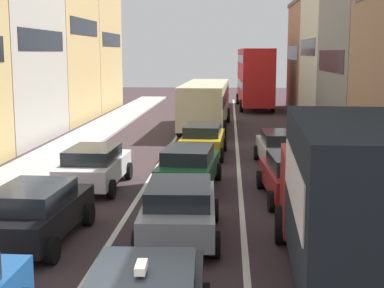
% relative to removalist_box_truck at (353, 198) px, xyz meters
% --- Properties ---
extents(sidewalk_left, '(2.60, 64.00, 0.14)m').
position_rel_removalist_box_truck_xyz_m(sidewalk_left, '(-10.39, 16.59, -1.90)').
color(sidewalk_left, '#A7A7A7').
rests_on(sidewalk_left, ground).
extents(lane_stripe_left, '(0.16, 60.00, 0.01)m').
position_rel_removalist_box_truck_xyz_m(lane_stripe_left, '(-5.39, 16.59, -1.97)').
color(lane_stripe_left, silver).
rests_on(lane_stripe_left, ground).
extents(lane_stripe_right, '(0.16, 60.00, 0.01)m').
position_rel_removalist_box_truck_xyz_m(lane_stripe_right, '(-1.99, 16.59, -1.97)').
color(lane_stripe_right, silver).
rests_on(lane_stripe_right, ground).
extents(removalist_box_truck, '(2.96, 7.79, 3.58)m').
position_rel_removalist_box_truck_xyz_m(removalist_box_truck, '(0.00, 0.00, 0.00)').
color(removalist_box_truck, '#A51E1E').
rests_on(removalist_box_truck, ground).
extents(sedan_centre_lane_second, '(2.18, 4.36, 1.49)m').
position_rel_removalist_box_truck_xyz_m(sedan_centre_lane_second, '(-3.66, 3.22, -1.18)').
color(sedan_centre_lane_second, gray).
rests_on(sedan_centre_lane_second, ground).
extents(wagon_left_lane_second, '(2.19, 4.37, 1.49)m').
position_rel_removalist_box_truck_xyz_m(wagon_left_lane_second, '(-7.26, 2.65, -1.18)').
color(wagon_left_lane_second, black).
rests_on(wagon_left_lane_second, ground).
extents(hatchback_centre_lane_third, '(2.28, 4.41, 1.49)m').
position_rel_removalist_box_truck_xyz_m(hatchback_centre_lane_third, '(-3.82, 8.63, -1.18)').
color(hatchback_centre_lane_third, '#19592D').
rests_on(hatchback_centre_lane_third, ground).
extents(sedan_left_lane_third, '(2.12, 4.33, 1.49)m').
position_rel_removalist_box_truck_xyz_m(sedan_left_lane_third, '(-7.15, 8.46, -1.18)').
color(sedan_left_lane_third, silver).
rests_on(sedan_left_lane_third, ground).
extents(coupe_centre_lane_fourth, '(2.20, 4.37, 1.49)m').
position_rel_removalist_box_truck_xyz_m(coupe_centre_lane_fourth, '(-3.61, 14.91, -1.18)').
color(coupe_centre_lane_fourth, '#B29319').
rests_on(coupe_centre_lane_fourth, ground).
extents(sedan_right_lane_behind_truck, '(2.30, 4.41, 1.49)m').
position_rel_removalist_box_truck_xyz_m(sedan_right_lane_behind_truck, '(-0.27, 7.33, -1.18)').
color(sedan_right_lane_behind_truck, '#A51E1E').
rests_on(sedan_right_lane_behind_truck, ground).
extents(wagon_right_lane_far, '(2.20, 4.37, 1.49)m').
position_rel_removalist_box_truck_xyz_m(wagon_right_lane_far, '(-0.19, 12.78, -1.18)').
color(wagon_right_lane_far, beige).
rests_on(wagon_right_lane_far, ground).
extents(bus_mid_queue_primary, '(3.04, 10.57, 2.90)m').
position_rel_removalist_box_truck_xyz_m(bus_mid_queue_primary, '(-3.87, 24.08, -0.21)').
color(bus_mid_queue_primary, '#BFB793').
rests_on(bus_mid_queue_primary, ground).
extents(bus_far_queue_secondary, '(3.01, 10.56, 5.06)m').
position_rel_removalist_box_truck_xyz_m(bus_far_queue_secondary, '(-0.26, 37.88, 0.86)').
color(bus_far_queue_secondary, '#B21919').
rests_on(bus_far_queue_secondary, ground).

